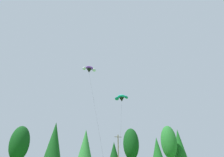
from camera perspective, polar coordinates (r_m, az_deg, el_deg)
treeline_tree_e at (r=54.77m, az=-26.45°, el=-17.34°), size 4.74×4.74×10.89m
treeline_tree_f at (r=58.65m, az=-17.24°, el=-17.34°), size 4.49×4.49×13.15m
treeline_tree_g at (r=58.48m, az=-8.14°, el=-19.26°), size 4.08×4.08×11.27m
treeline_tree_h at (r=61.41m, az=0.62°, el=-21.60°), size 3.36×3.36×8.02m
treeline_tree_i at (r=66.41m, az=5.85°, el=-19.29°), size 5.26×5.26×12.82m
treeline_tree_j at (r=68.50m, az=13.67°, el=-20.21°), size 3.79×3.79×9.94m
treeline_tree_k at (r=77.05m, az=16.99°, el=-18.06°), size 5.86×5.86×15.03m
treeline_tree_l at (r=82.09m, az=19.80°, el=-18.11°), size 4.75×4.75×14.30m
utility_pole at (r=54.77m, az=1.91°, el=-21.41°), size 2.20×0.26×9.33m
parafoil_kite_high_purple at (r=48.60m, az=-6.99°, el=2.80°), size 4.30×17.04×23.55m
parafoil_kite_mid_teal at (r=48.44m, az=2.92°, el=-5.96°), size 7.65×11.57×16.73m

